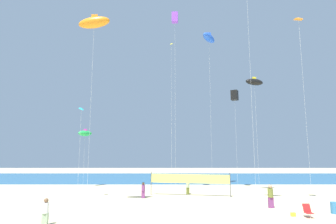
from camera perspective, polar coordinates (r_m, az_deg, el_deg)
ocean_band at (r=48.63m, az=1.52°, el=-13.67°), size 120.00×20.00×0.01m
beachgoer_white_shirt at (r=19.34m, az=-24.35°, el=-18.43°), size 0.37×0.37×1.63m
beachgoer_sage_shirt at (r=30.18m, az=4.23°, el=-15.34°), size 0.35×0.35×1.53m
beachgoer_plum_shirt at (r=27.62m, az=-5.20°, el=-15.98°), size 0.35×0.35×1.53m
beachgoer_olive_shirt at (r=24.37m, az=20.83°, el=-16.10°), size 0.42×0.42×1.85m
folding_beach_chair at (r=22.14m, az=27.41°, el=-17.93°), size 0.52×0.65×0.89m
trash_barrel at (r=24.32m, az=31.75°, el=-16.80°), size 0.60×0.60×0.82m
volleyball_net at (r=28.90m, az=4.61°, el=-14.01°), size 8.13×1.55×2.40m
beach_handbag at (r=22.09m, az=24.91°, el=-19.00°), size 0.32×0.16×0.26m
kite_orange_inflatable at (r=24.99m, az=-15.24°, el=17.72°), size 2.78×0.98×16.09m
kite_orange_diamond at (r=27.61m, az=25.89°, el=16.90°), size 0.95×0.95×16.29m
kite_yellow_diamond at (r=38.00m, az=0.72°, el=12.82°), size 0.66×0.66×19.35m
kite_black_inflatable at (r=32.48m, az=17.76°, el=6.03°), size 2.30×1.26×12.94m
kite_cyan_diamond at (r=27.75m, az=-17.71°, el=0.33°), size 0.66×0.66×8.85m
kite_violet_box at (r=33.71m, az=1.49°, el=19.21°), size 0.77×0.77×20.71m
kite_blue_inflatable at (r=37.84m, az=8.65°, el=15.15°), size 2.40×2.83×20.30m
kite_green_inflatable at (r=36.76m, az=-17.02°, el=-4.32°), size 1.78×2.12×7.42m
kite_black_box at (r=34.99m, az=13.88°, el=3.41°), size 1.07×1.07×12.13m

